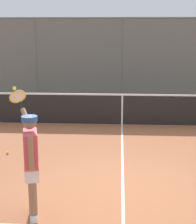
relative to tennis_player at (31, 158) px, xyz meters
name	(u,v)px	position (x,y,z in m)	size (l,w,h in m)	color
ground_plane	(123,189)	(-1.45, -1.02, -0.96)	(60.00, 60.00, 0.00)	#A8603D
fence_backdrop	(122,64)	(-1.45, -10.63, 0.44)	(17.53, 1.37, 3.36)	slate
tennis_net	(122,109)	(-1.45, -5.68, -0.47)	(10.07, 0.09, 1.07)	#2D2D2D
tennis_player	(31,158)	(0.00, 0.00, 0.00)	(0.72, 1.28, 1.94)	silver
tennis_ball_mid_court	(7,153)	(1.29, -2.79, -0.93)	(0.07, 0.07, 0.07)	#D6E042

